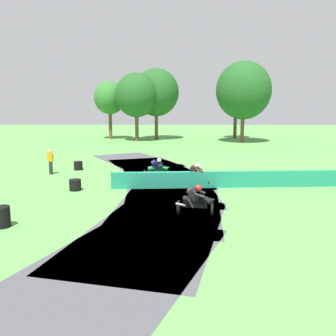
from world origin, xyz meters
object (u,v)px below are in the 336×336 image
Objects in this scene: motorcycle_chase_orange at (197,176)px; motorcycle_trailing_green at (158,169)px; tire_stack_near at (2,217)px; tire_stack_mid_b at (78,166)px; track_marshal at (51,162)px; tire_stack_mid_a at (75,185)px; motorcycle_lead_black at (197,201)px.

motorcycle_chase_orange reaches higher than motorcycle_trailing_green.
tire_stack_near is 1.33× the size of tire_stack_mid_b.
track_marshal is (-9.33, 3.70, 0.16)m from motorcycle_chase_orange.
motorcycle_trailing_green is 2.87× the size of tire_stack_mid_b.
motorcycle_chase_orange is at bearing -21.63° from track_marshal.
tire_stack_near is at bearing -101.59° from tire_stack_mid_a.
tire_stack_near is 6.12m from tire_stack_mid_a.
motorcycle_lead_black reaches higher than motorcycle_trailing_green.
motorcycle_lead_black reaches higher than tire_stack_near.
tire_stack_mid_a is at bearing -145.15° from motorcycle_trailing_green.
motorcycle_lead_black is at bearing -93.74° from motorcycle_chase_orange.
tire_stack_near is 12.20m from tire_stack_mid_b.
tire_stack_mid_b is 2.21m from track_marshal.
tire_stack_mid_b is at bearing 90.70° from tire_stack_near.
tire_stack_mid_b is (-0.15, 12.19, -0.10)m from tire_stack_near.
tire_stack_near is 1.27× the size of tire_stack_mid_a.
tire_stack_near is at bearing -168.44° from motorcycle_lead_black.
tire_stack_mid_b is at bearing 125.42° from motorcycle_lead_black.
motorcycle_trailing_green is 2.15× the size of tire_stack_near.
motorcycle_chase_orange is 1.03× the size of track_marshal.
motorcycle_chase_orange is at bearing 86.26° from motorcycle_lead_black.
motorcycle_trailing_green is 1.06× the size of track_marshal.
track_marshal is at bearing 121.22° from tire_stack_mid_a.
motorcycle_trailing_green is at bearing -12.57° from track_marshal.
tire_stack_mid_a is at bearing -172.49° from motorcycle_chase_orange.
tire_stack_mid_b is at bearing 146.08° from motorcycle_chase_orange.
motorcycle_lead_black is 2.13× the size of tire_stack_near.
motorcycle_lead_black is 1.01× the size of motorcycle_chase_orange.
motorcycle_trailing_green is 6.53m from tire_stack_mid_b.
motorcycle_lead_black reaches higher than tire_stack_mid_b.
tire_stack_mid_a is 6.35m from tire_stack_mid_b.
motorcycle_chase_orange reaches higher than tire_stack_near.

